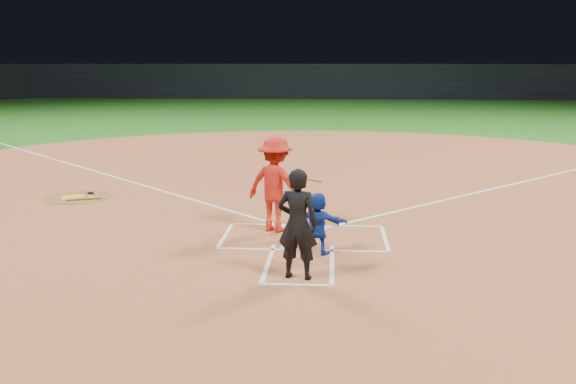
# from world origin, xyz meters

# --- Properties ---
(ground) EXTENTS (120.00, 120.00, 0.00)m
(ground) POSITION_xyz_m (0.00, 0.00, 0.00)
(ground) COLOR #1A5A16
(ground) RESTS_ON ground
(home_plate_dirt) EXTENTS (28.00, 28.00, 0.01)m
(home_plate_dirt) POSITION_xyz_m (0.00, 6.00, 0.01)
(home_plate_dirt) COLOR #995532
(home_plate_dirt) RESTS_ON ground
(stadium_wall_far) EXTENTS (80.00, 1.20, 3.20)m
(stadium_wall_far) POSITION_xyz_m (0.00, 48.00, 1.60)
(stadium_wall_far) COLOR black
(stadium_wall_far) RESTS_ON ground
(home_plate) EXTENTS (0.60, 0.60, 0.02)m
(home_plate) POSITION_xyz_m (0.00, 0.00, 0.02)
(home_plate) COLOR silver
(home_plate) RESTS_ON home_plate_dirt
(on_deck_circle) EXTENTS (1.70, 1.70, 0.01)m
(on_deck_circle) POSITION_xyz_m (-5.99, 3.34, 0.02)
(on_deck_circle) COLOR brown
(on_deck_circle) RESTS_ON home_plate_dirt
(on_deck_logo) EXTENTS (0.80, 0.80, 0.00)m
(on_deck_logo) POSITION_xyz_m (-5.99, 3.34, 0.02)
(on_deck_logo) COLOR gold
(on_deck_logo) RESTS_ON on_deck_circle
(on_deck_bat_a) EXTENTS (0.36, 0.81, 0.06)m
(on_deck_bat_a) POSITION_xyz_m (-5.84, 3.59, 0.05)
(on_deck_bat_a) COLOR #925C35
(on_deck_bat_a) RESTS_ON on_deck_circle
(on_deck_bat_c) EXTENTS (0.81, 0.36, 0.06)m
(on_deck_bat_c) POSITION_xyz_m (-5.69, 3.04, 0.05)
(on_deck_bat_c) COLOR #9D6E39
(on_deck_bat_c) RESTS_ON on_deck_circle
(bat_weight_donut) EXTENTS (0.19, 0.19, 0.05)m
(bat_weight_donut) POSITION_xyz_m (-5.79, 3.74, 0.05)
(bat_weight_donut) COLOR black
(bat_weight_donut) RESTS_ON on_deck_circle
(catcher) EXTENTS (1.11, 0.60, 1.14)m
(catcher) POSITION_xyz_m (0.28, -1.12, 0.58)
(catcher) COLOR #1333A0
(catcher) RESTS_ON home_plate_dirt
(umpire) EXTENTS (0.73, 0.55, 1.79)m
(umpire) POSITION_xyz_m (-0.00, -2.46, 0.91)
(umpire) COLOR black
(umpire) RESTS_ON home_plate_dirt
(chalk_markings) EXTENTS (28.35, 17.32, 0.01)m
(chalk_markings) POSITION_xyz_m (0.00, 5.29, 0.01)
(chalk_markings) COLOR white
(chalk_markings) RESTS_ON home_plate_dirt
(batter_at_plate) EXTENTS (1.67, 1.16, 1.94)m
(batter_at_plate) POSITION_xyz_m (-0.61, 0.44, 0.98)
(batter_at_plate) COLOR red
(batter_at_plate) RESTS_ON home_plate_dirt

